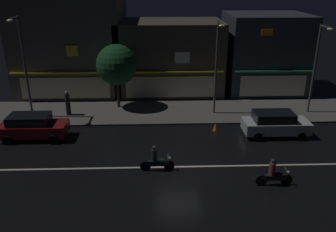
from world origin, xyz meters
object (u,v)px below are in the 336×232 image
motorcycle_lead (274,174)px  traffic_cone (215,127)px  streetlamp_west (23,60)px  streetlamp_mid (217,61)px  parked_car_near_kerb (33,126)px  streetlamp_east (317,62)px  motorcycle_following (156,160)px  parked_car_trailing (275,124)px  pedestrian_on_sidewalk (68,104)px

motorcycle_lead → traffic_cone: bearing=-78.3°
streetlamp_west → streetlamp_mid: bearing=1.1°
streetlamp_mid → parked_car_near_kerb: size_ratio=1.61×
streetlamp_east → traffic_cone: 9.08m
motorcycle_following → traffic_cone: size_ratio=3.45×
parked_car_near_kerb → parked_car_trailing: bearing=-0.3°
streetlamp_west → parked_car_near_kerb: (1.25, -3.43, -3.60)m
parked_car_trailing → streetlamp_mid: bearing=-47.8°
pedestrian_on_sidewalk → traffic_cone: bearing=123.7°
streetlamp_east → motorcycle_following: (-11.87, -8.06, -3.48)m
streetlamp_west → streetlamp_mid: streetlamp_west is taller
parked_car_near_kerb → traffic_cone: bearing=4.1°
streetlamp_west → pedestrian_on_sidewalk: 4.38m
motorcycle_lead → traffic_cone: 7.18m
pedestrian_on_sidewalk → parked_car_near_kerb: (-1.40, -3.89, -0.15)m
streetlamp_mid → pedestrian_on_sidewalk: size_ratio=3.68×
streetlamp_west → traffic_cone: 14.30m
parked_car_near_kerb → streetlamp_east: bearing=10.4°
streetlamp_east → motorcycle_lead: streetlamp_east is taller
parked_car_trailing → parked_car_near_kerb: bearing=-0.3°
motorcycle_following → parked_car_trailing: bearing=-144.5°
streetlamp_west → streetlamp_mid: (13.80, 0.27, -0.22)m
parked_car_trailing → traffic_cone: 3.97m
streetlamp_east → parked_car_near_kerb: bearing=-169.6°
pedestrian_on_sidewalk → parked_car_near_kerb: 4.13m
traffic_cone → streetlamp_mid: bearing=82.5°
streetlamp_west → motorcycle_lead: size_ratio=3.88×
streetlamp_east → motorcycle_following: bearing=-145.8°
parked_car_trailing → traffic_cone: (-3.81, 0.95, -0.59)m
parked_car_near_kerb → parked_car_trailing: 15.99m
streetlamp_mid → parked_car_trailing: bearing=-47.8°
streetlamp_west → motorcycle_lead: streetlamp_west is taller
streetlamp_east → parked_car_trailing: streetlamp_east is taller
parked_car_trailing → traffic_cone: bearing=-14.0°
motorcycle_lead → motorcycle_following: bearing=-18.8°
pedestrian_on_sidewalk → traffic_cone: pedestrian_on_sidewalk is taller
pedestrian_on_sidewalk → motorcycle_lead: bearing=101.0°
pedestrian_on_sidewalk → traffic_cone: (10.77, -3.02, -0.74)m
pedestrian_on_sidewalk → motorcycle_following: 10.63m
parked_car_near_kerb → traffic_cone: size_ratio=7.82×
motorcycle_lead → streetlamp_east: bearing=-124.3°
parked_car_near_kerb → parked_car_trailing: size_ratio=1.00×
motorcycle_lead → parked_car_trailing: bearing=-111.4°
streetlamp_mid → streetlamp_west: bearing=-178.9°
motorcycle_following → traffic_cone: motorcycle_following is taller
pedestrian_on_sidewalk → traffic_cone: 11.21m
traffic_cone → streetlamp_west: bearing=169.2°
streetlamp_mid → traffic_cone: bearing=-97.5°
streetlamp_west → parked_car_trailing: 17.96m
parked_car_near_kerb → pedestrian_on_sidewalk: bearing=70.1°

